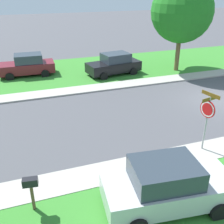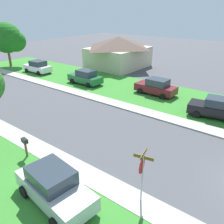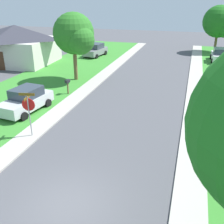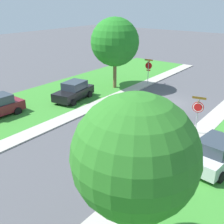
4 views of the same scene
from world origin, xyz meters
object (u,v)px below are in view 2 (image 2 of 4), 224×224
(car_green_across_road, at_px, (85,77))
(tree_sidewalk_mid, at_px, (8,39))
(car_maroon_far_down_street, at_px, (156,87))
(car_black_kerbside_mid, at_px, (216,108))
(car_white_near_corner, at_px, (38,67))
(car_silver_driveway_right, at_px, (54,186))
(mailbox, at_px, (25,143))
(house_right_setback, at_px, (118,52))
(stop_sign_far_corner, at_px, (142,169))

(car_green_across_road, distance_m, tree_sidewalk_mid, 15.97)
(car_maroon_far_down_street, xyz_separation_m, car_black_kerbside_mid, (-2.07, -6.65, 0.00))
(car_green_across_road, relative_size, tree_sidewalk_mid, 0.65)
(car_white_near_corner, bearing_deg, tree_sidewalk_mid, 89.80)
(car_silver_driveway_right, relative_size, car_white_near_corner, 1.03)
(car_black_kerbside_mid, bearing_deg, car_green_across_road, 88.95)
(car_maroon_far_down_street, xyz_separation_m, car_silver_driveway_right, (-16.33, -3.34, 0.00))
(car_green_across_road, bearing_deg, tree_sidewalk_mid, 90.53)
(car_silver_driveway_right, bearing_deg, mailbox, 73.08)
(car_black_kerbside_mid, bearing_deg, car_maroon_far_down_street, 72.75)
(tree_sidewalk_mid, relative_size, house_right_setback, 0.73)
(car_silver_driveway_right, distance_m, car_white_near_corner, 25.41)
(mailbox, bearing_deg, stop_sign_far_corner, -80.99)
(car_white_near_corner, xyz_separation_m, house_right_setback, (9.90, -6.84, 1.50))
(car_black_kerbside_mid, bearing_deg, car_white_near_corner, 89.74)
(stop_sign_far_corner, xyz_separation_m, car_green_across_road, (12.10, 15.05, -1.01))
(car_white_near_corner, relative_size, tree_sidewalk_mid, 0.65)
(car_maroon_far_down_street, relative_size, mailbox, 3.32)
(car_maroon_far_down_street, relative_size, house_right_setback, 0.48)
(tree_sidewalk_mid, bearing_deg, car_maroon_far_down_street, -85.42)
(house_right_setback, distance_m, mailbox, 25.09)
(car_black_kerbside_mid, relative_size, mailbox, 3.45)
(stop_sign_far_corner, bearing_deg, car_black_kerbside_mid, -0.51)
(car_silver_driveway_right, xyz_separation_m, house_right_setback, (24.28, 14.11, 1.50))
(tree_sidewalk_mid, bearing_deg, car_black_kerbside_mid, -90.25)
(stop_sign_far_corner, bearing_deg, house_right_setback, 38.41)
(car_silver_driveway_right, height_order, car_green_across_road, same)
(car_black_kerbside_mid, xyz_separation_m, mailbox, (-12.99, 7.50, 0.14))
(stop_sign_far_corner, bearing_deg, car_white_near_corner, 63.71)
(car_green_across_road, distance_m, car_white_near_corner, 9.10)
(house_right_setback, relative_size, mailbox, 6.94)
(stop_sign_far_corner, height_order, car_silver_driveway_right, stop_sign_far_corner)
(car_black_kerbside_mid, height_order, car_silver_driveway_right, same)
(stop_sign_far_corner, distance_m, car_black_kerbside_mid, 11.86)
(stop_sign_far_corner, distance_m, car_silver_driveway_right, 4.16)
(car_maroon_far_down_street, bearing_deg, house_right_setback, 53.56)
(stop_sign_far_corner, bearing_deg, mailbox, 99.01)
(car_maroon_far_down_street, bearing_deg, mailbox, 176.79)
(car_white_near_corner, bearing_deg, mailbox, -128.02)
(car_black_kerbside_mid, distance_m, house_right_setback, 20.15)
(car_maroon_far_down_street, distance_m, car_black_kerbside_mid, 6.97)
(stop_sign_far_corner, relative_size, car_black_kerbside_mid, 0.61)
(mailbox, bearing_deg, house_right_setback, 23.33)
(stop_sign_far_corner, distance_m, house_right_setback, 27.87)
(car_white_near_corner, bearing_deg, car_maroon_far_down_street, -83.66)
(tree_sidewalk_mid, bearing_deg, car_silver_driveway_right, -117.67)
(mailbox, bearing_deg, tree_sidewalk_mid, 60.58)
(stop_sign_far_corner, bearing_deg, car_green_across_road, 51.21)
(car_black_kerbside_mid, xyz_separation_m, car_silver_driveway_right, (-14.27, 3.31, 0.00))
(tree_sidewalk_mid, bearing_deg, stop_sign_far_corner, -111.30)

